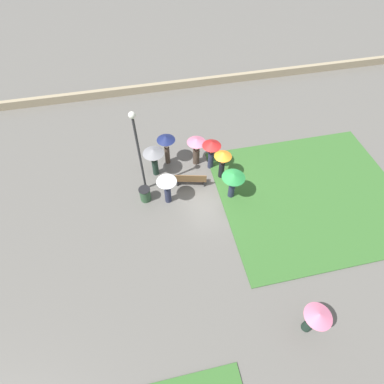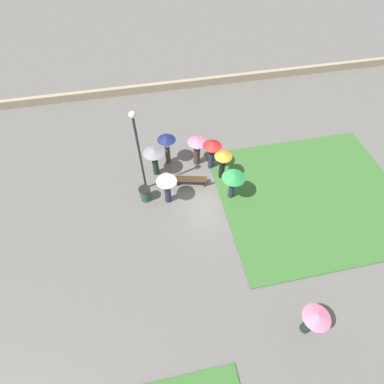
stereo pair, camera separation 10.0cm
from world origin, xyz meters
The scene contains 14 objects.
ground_plane centered at (0.00, 0.00, 0.00)m, with size 90.00×90.00×0.00m, color #66635E.
lawn_patch_near centered at (-5.15, 1.63, 0.03)m, with size 9.74×8.54×0.06m.
parapet_wall centered at (0.00, -9.95, 0.29)m, with size 45.00×0.35×0.58m.
park_bench centered at (1.09, -0.46, 0.47)m, with size 1.75×0.81×0.90m.
lamp_post centered at (3.58, -0.74, 3.22)m, with size 0.32×0.32×5.11m.
trash_bin centered at (3.66, 0.01, 0.42)m, with size 0.62×0.62×0.83m.
crowd_person_white centered at (2.50, 0.36, 1.32)m, with size 1.03×1.03×1.83m.
crowd_person_green centered at (-0.85, 0.76, 1.37)m, with size 1.20×1.20×1.77m.
crowd_person_navy centered at (2.06, -2.47, 1.52)m, with size 1.03×1.03×2.00m.
crowd_person_pink centered at (0.43, -2.08, 1.31)m, with size 1.06×1.06×1.86m.
crowd_person_red centered at (-0.31, -1.57, 1.46)m, with size 1.04×1.04×1.96m.
crowd_person_grey centered at (2.87, -1.72, 1.42)m, with size 1.15×1.15×1.88m.
crowd_person_orange centered at (-0.70, -0.69, 1.39)m, with size 0.94×0.94×1.91m.
lone_walker_far_path centered at (-1.90, 7.86, 1.25)m, with size 1.04×1.04×1.78m.
Camera 2 is at (3.18, 10.02, 12.92)m, focal length 28.00 mm.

